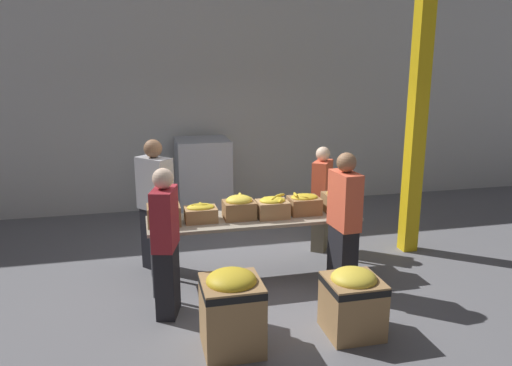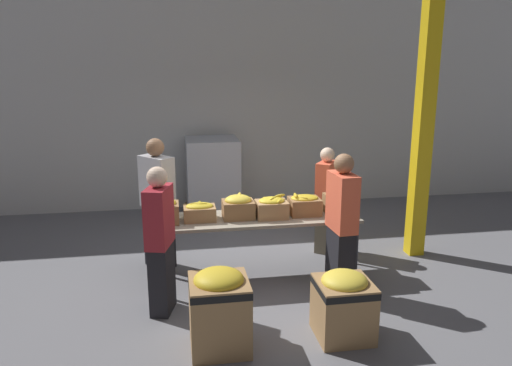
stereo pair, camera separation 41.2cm
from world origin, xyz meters
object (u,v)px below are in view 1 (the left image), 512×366
at_px(banana_box_5, 339,200).
at_px(volunteer_3, 344,225).
at_px(banana_box_2, 239,207).
at_px(sorting_table, 254,221).
at_px(banana_box_4, 304,203).
at_px(donation_bin_1, 353,300).
at_px(banana_box_3, 272,207).
at_px(volunteer_1, 166,244).
at_px(donation_bin_0, 232,308).
at_px(pallet_stack_0, 203,179).
at_px(banana_box_0, 164,212).
at_px(banana_box_1, 201,212).
at_px(volunteer_0, 322,199).
at_px(volunteer_2, 156,206).
at_px(support_pillar, 417,115).

relative_size(banana_box_5, volunteer_3, 0.23).
bearing_deg(banana_box_2, sorting_table, -0.36).
xyz_separation_m(banana_box_4, donation_bin_1, (-0.00, -1.59, -0.57)).
bearing_deg(banana_box_3, banana_box_4, 7.98).
height_order(volunteer_3, donation_bin_1, volunteer_3).
height_order(banana_box_2, volunteer_1, volunteer_1).
bearing_deg(donation_bin_0, pallet_stack_0, 86.06).
xyz_separation_m(sorting_table, banana_box_0, (-1.12, -0.03, 0.21)).
relative_size(banana_box_3, volunteer_1, 0.24).
bearing_deg(donation_bin_1, banana_box_1, 130.53).
xyz_separation_m(banana_box_2, banana_box_3, (0.42, -0.05, -0.02)).
xyz_separation_m(volunteer_0, pallet_stack_0, (-1.48, 1.99, -0.08)).
bearing_deg(banana_box_1, volunteer_0, 21.54).
relative_size(banana_box_4, donation_bin_0, 0.48).
distance_m(banana_box_1, volunteer_2, 0.77).
bearing_deg(volunteer_1, banana_box_1, -18.02).
bearing_deg(banana_box_3, donation_bin_1, -74.00).
xyz_separation_m(banana_box_1, donation_bin_0, (0.09, -1.57, -0.49)).
distance_m(banana_box_2, volunteer_3, 1.31).
distance_m(banana_box_1, donation_bin_1, 2.14).
bearing_deg(volunteer_0, donation_bin_1, 23.00).
distance_m(volunteer_3, donation_bin_0, 1.83).
bearing_deg(volunteer_2, banana_box_5, 35.47).
relative_size(sorting_table, banana_box_0, 6.82).
bearing_deg(sorting_table, banana_box_4, 0.87).
xyz_separation_m(banana_box_3, volunteer_2, (-1.43, 0.61, -0.07)).
bearing_deg(donation_bin_1, banana_box_5, 73.04).
distance_m(banana_box_3, volunteer_0, 1.25).
xyz_separation_m(banana_box_0, donation_bin_0, (0.54, -1.55, -0.53)).
xyz_separation_m(donation_bin_1, pallet_stack_0, (-0.96, 4.30, 0.32)).
height_order(volunteer_1, volunteer_2, volunteer_2).
bearing_deg(donation_bin_0, volunteer_0, 52.41).
height_order(banana_box_0, volunteer_3, volunteer_3).
distance_m(banana_box_2, donation_bin_1, 1.89).
height_order(banana_box_4, pallet_stack_0, pallet_stack_0).
bearing_deg(donation_bin_1, support_pillar, 48.17).
bearing_deg(banana_box_1, support_pillar, 7.56).
distance_m(banana_box_2, banana_box_3, 0.42).
bearing_deg(pallet_stack_0, banana_box_4, -70.46).
distance_m(volunteer_2, donation_bin_0, 2.27).
relative_size(banana_box_5, donation_bin_0, 0.48).
bearing_deg(pallet_stack_0, banana_box_2, -87.85).
distance_m(sorting_table, banana_box_0, 1.14).
xyz_separation_m(volunteer_2, volunteer_3, (2.14, -1.22, -0.02)).
xyz_separation_m(sorting_table, volunteer_2, (-1.20, 0.56, 0.12)).
relative_size(volunteer_1, volunteer_3, 0.97).
bearing_deg(volunteer_0, sorting_table, -22.91).
bearing_deg(banana_box_2, banana_box_0, -178.21).
relative_size(volunteer_2, donation_bin_0, 2.15).
bearing_deg(support_pillar, volunteer_2, 177.59).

